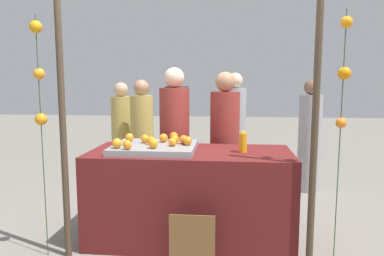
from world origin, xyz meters
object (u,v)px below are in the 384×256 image
object	(u,v)px
juice_bottle	(243,142)
chalkboard_sign	(192,245)
stall_counter	(190,195)
vendor_right	(225,150)
orange_0	(188,141)
orange_1	(174,136)
vendor_left	(175,147)

from	to	relation	value
juice_bottle	chalkboard_sign	world-z (taller)	juice_bottle
stall_counter	vendor_right	size ratio (longest dim) A/B	1.17
orange_0	juice_bottle	size ratio (longest dim) A/B	0.42
orange_0	juice_bottle	world-z (taller)	juice_bottle
orange_0	orange_1	distance (m)	0.32
vendor_left	vendor_right	distance (m)	0.57
orange_1	juice_bottle	xyz separation A→B (m)	(0.69, -0.26, -0.01)
stall_counter	vendor_left	distance (m)	0.79
stall_counter	juice_bottle	size ratio (longest dim) A/B	9.58
orange_1	vendor_left	distance (m)	0.47
vendor_left	orange_0	bearing A→B (deg)	-71.91
chalkboard_sign	vendor_left	distance (m)	1.45
vendor_left	vendor_right	bearing A→B (deg)	0.57
stall_counter	juice_bottle	distance (m)	0.72
orange_0	juice_bottle	xyz separation A→B (m)	(0.52, 0.01, -0.01)
vendor_right	chalkboard_sign	bearing A→B (deg)	-100.22
orange_1	vendor_left	bearing A→B (deg)	97.45
stall_counter	orange_0	xyz separation A→B (m)	(-0.02, -0.03, 0.54)
chalkboard_sign	orange_0	bearing A→B (deg)	99.73
chalkboard_sign	vendor_right	size ratio (longest dim) A/B	0.31
vendor_left	chalkboard_sign	bearing A→B (deg)	-75.74
orange_0	vendor_right	distance (m)	0.81
stall_counter	chalkboard_sign	bearing A→B (deg)	-82.83
chalkboard_sign	vendor_right	distance (m)	1.43
juice_bottle	chalkboard_sign	xyz separation A→B (m)	(-0.41, -0.62, -0.73)
stall_counter	orange_0	size ratio (longest dim) A/B	22.82
orange_0	vendor_right	xyz separation A→B (m)	(0.34, 0.70, -0.22)
vendor_right	stall_counter	bearing A→B (deg)	-115.40
vendor_left	vendor_right	size ratio (longest dim) A/B	1.03
stall_counter	orange_1	world-z (taller)	orange_1
chalkboard_sign	juice_bottle	bearing A→B (deg)	56.29
stall_counter	orange_1	size ratio (longest dim) A/B	22.65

